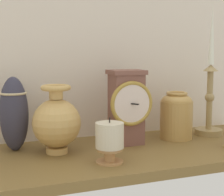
{
  "coord_description": "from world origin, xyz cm",
  "views": [
    {
      "loc": [
        -30.43,
        -83.99,
        25.88
      ],
      "look_at": [
        1.05,
        0.0,
        14.0
      ],
      "focal_mm": 56.72,
      "sensor_mm": 36.0,
      "label": 1
    }
  ],
  "objects_px": {
    "mantel_clock": "(127,106)",
    "brass_vase_bulbous": "(57,122)",
    "brass_vase_jar": "(176,114)",
    "tall_ceramic_vase": "(14,113)",
    "candlestick_tall_left": "(210,95)",
    "pillar_candle_front": "(110,140)"
  },
  "relations": [
    {
      "from": "mantel_clock",
      "to": "brass_vase_bulbous",
      "type": "relative_size",
      "value": 1.18
    },
    {
      "from": "brass_vase_bulbous",
      "to": "brass_vase_jar",
      "type": "xyz_separation_m",
      "value": [
        0.36,
        0.03,
        -0.01
      ]
    },
    {
      "from": "brass_vase_bulbous",
      "to": "tall_ceramic_vase",
      "type": "bearing_deg",
      "value": 147.82
    },
    {
      "from": "mantel_clock",
      "to": "candlestick_tall_left",
      "type": "height_order",
      "value": "candlestick_tall_left"
    },
    {
      "from": "brass_vase_bulbous",
      "to": "tall_ceramic_vase",
      "type": "height_order",
      "value": "tall_ceramic_vase"
    },
    {
      "from": "candlestick_tall_left",
      "to": "brass_vase_jar",
      "type": "height_order",
      "value": "candlestick_tall_left"
    },
    {
      "from": "tall_ceramic_vase",
      "to": "pillar_candle_front",
      "type": "bearing_deg",
      "value": -42.73
    },
    {
      "from": "mantel_clock",
      "to": "candlestick_tall_left",
      "type": "bearing_deg",
      "value": 3.14
    },
    {
      "from": "candlestick_tall_left",
      "to": "brass_vase_bulbous",
      "type": "xyz_separation_m",
      "value": [
        -0.49,
        -0.03,
        -0.04
      ]
    },
    {
      "from": "mantel_clock",
      "to": "pillar_candle_front",
      "type": "relative_size",
      "value": 1.94
    },
    {
      "from": "brass_vase_jar",
      "to": "pillar_candle_front",
      "type": "xyz_separation_m",
      "value": [
        -0.27,
        -0.15,
        -0.02
      ]
    },
    {
      "from": "candlestick_tall_left",
      "to": "brass_vase_jar",
      "type": "bearing_deg",
      "value": -176.56
    },
    {
      "from": "candlestick_tall_left",
      "to": "pillar_candle_front",
      "type": "height_order",
      "value": "candlestick_tall_left"
    },
    {
      "from": "mantel_clock",
      "to": "brass_vase_bulbous",
      "type": "distance_m",
      "value": 0.2
    },
    {
      "from": "candlestick_tall_left",
      "to": "brass_vase_bulbous",
      "type": "bearing_deg",
      "value": -175.96
    },
    {
      "from": "brass_vase_bulbous",
      "to": "brass_vase_jar",
      "type": "height_order",
      "value": "brass_vase_bulbous"
    },
    {
      "from": "candlestick_tall_left",
      "to": "tall_ceramic_vase",
      "type": "distance_m",
      "value": 0.59
    },
    {
      "from": "tall_ceramic_vase",
      "to": "candlestick_tall_left",
      "type": "bearing_deg",
      "value": -2.7
    },
    {
      "from": "brass_vase_jar",
      "to": "pillar_candle_front",
      "type": "relative_size",
      "value": 1.31
    },
    {
      "from": "mantel_clock",
      "to": "brass_vase_bulbous",
      "type": "xyz_separation_m",
      "value": [
        -0.2,
        -0.02,
        -0.03
      ]
    },
    {
      "from": "pillar_candle_front",
      "to": "tall_ceramic_vase",
      "type": "relative_size",
      "value": 0.55
    },
    {
      "from": "brass_vase_bulbous",
      "to": "pillar_candle_front",
      "type": "distance_m",
      "value": 0.16
    }
  ]
}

